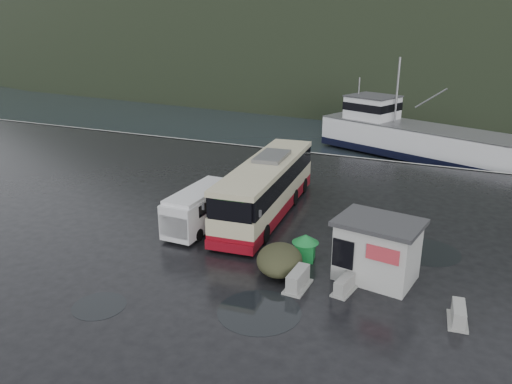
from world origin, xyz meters
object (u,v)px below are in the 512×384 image
at_px(fishing_trawler, 417,143).
at_px(waste_bin_right, 364,269).
at_px(dome_tent, 279,271).
at_px(jersey_barrier_c, 457,322).
at_px(waste_bin_left, 305,259).
at_px(jersey_barrier_b, 344,292).
at_px(jersey_barrier_a, 298,288).
at_px(white_van, 201,227).
at_px(ticket_kiosk, 375,278).
at_px(coach_bus, 267,213).

bearing_deg(fishing_trawler, waste_bin_right, -66.17).
height_order(dome_tent, fishing_trawler, fishing_trawler).
bearing_deg(jersey_barrier_c, waste_bin_left, 158.94).
bearing_deg(waste_bin_left, jersey_barrier_c, -21.06).
bearing_deg(waste_bin_left, jersey_barrier_b, -42.07).
relative_size(jersey_barrier_a, jersey_barrier_b, 1.23).
xyz_separation_m(waste_bin_left, fishing_trawler, (2.04, 28.02, 0.00)).
height_order(white_van, dome_tent, white_van).
relative_size(waste_bin_left, waste_bin_right, 0.97).
relative_size(ticket_kiosk, jersey_barrier_c, 2.46).
relative_size(waste_bin_left, fishing_trawler, 0.06).
distance_m(ticket_kiosk, fishing_trawler, 28.59).
relative_size(coach_bus, dome_tent, 4.12).
bearing_deg(jersey_barrier_a, fishing_trawler, 87.34).
bearing_deg(jersey_barrier_a, waste_bin_left, 102.22).
relative_size(coach_bus, ticket_kiosk, 3.39).
bearing_deg(white_van, coach_bus, 54.38).
relative_size(coach_bus, jersey_barrier_c, 8.33).
relative_size(white_van, jersey_barrier_a, 3.23).
relative_size(waste_bin_right, jersey_barrier_b, 0.97).
xyz_separation_m(waste_bin_left, jersey_barrier_a, (0.61, -2.82, 0.00)).
height_order(dome_tent, ticket_kiosk, ticket_kiosk).
height_order(coach_bus, jersey_barrier_b, coach_bus).
distance_m(waste_bin_right, jersey_barrier_b, 2.49).
bearing_deg(dome_tent, fishing_trawler, 84.69).
distance_m(white_van, fishing_trawler, 28.03).
xyz_separation_m(coach_bus, dome_tent, (3.45, -6.66, 0.00)).
distance_m(jersey_barrier_b, jersey_barrier_c, 4.71).
relative_size(white_van, ticket_kiosk, 1.52).
distance_m(coach_bus, waste_bin_right, 8.64).
height_order(white_van, jersey_barrier_c, white_van).
xyz_separation_m(dome_tent, jersey_barrier_b, (3.31, -0.67, 0.00)).
bearing_deg(waste_bin_left, jersey_barrier_a, -77.78).
distance_m(white_van, jersey_barrier_a, 8.53).
bearing_deg(jersey_barrier_b, waste_bin_right, 81.25).
bearing_deg(ticket_kiosk, jersey_barrier_b, -109.17).
relative_size(ticket_kiosk, fishing_trawler, 0.16).
xyz_separation_m(coach_bus, white_van, (-2.62, -3.57, 0.00)).
xyz_separation_m(coach_bus, jersey_barrier_b, (6.76, -7.33, 0.00)).
xyz_separation_m(dome_tent, fishing_trawler, (2.76, 29.70, 0.00)).
xyz_separation_m(jersey_barrier_c, fishing_trawler, (-5.24, 30.83, 0.00)).
bearing_deg(coach_bus, jersey_barrier_b, -52.29).
relative_size(white_van, jersey_barrier_b, 3.95).
relative_size(white_van, fishing_trawler, 0.24).
relative_size(white_van, waste_bin_right, 4.06).
bearing_deg(coach_bus, jersey_barrier_a, -63.51).
bearing_deg(jersey_barrier_c, coach_bus, 145.73).
xyz_separation_m(waste_bin_right, ticket_kiosk, (0.61, -0.65, 0.00)).
xyz_separation_m(coach_bus, fishing_trawler, (6.21, 23.03, 0.00)).
bearing_deg(coach_bus, jersey_barrier_c, -39.21).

